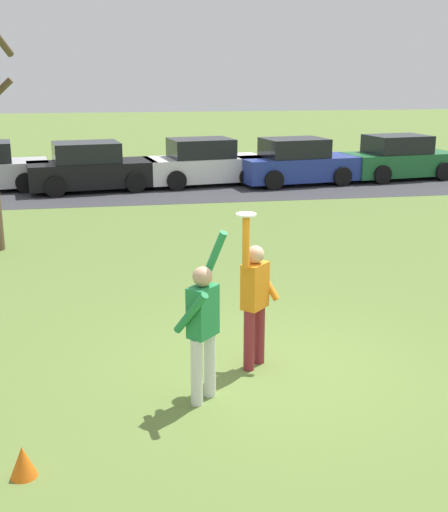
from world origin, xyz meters
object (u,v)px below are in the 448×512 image
at_px(person_catcher, 255,296).
at_px(field_cone_orange, 23,462).
at_px(parked_car_green, 399,159).
at_px(person_defender, 203,323).
at_px(parked_car_white, 204,164).
at_px(parked_car_black, 91,168).
at_px(frisbee_disc, 246,214).
at_px(parked_car_blue, 297,163).

bearing_deg(person_catcher, field_cone_orange, -8.81).
distance_m(person_catcher, parked_car_green, 17.08).
height_order(person_defender, parked_car_white, person_defender).
bearing_deg(parked_car_black, person_defender, -92.23).
height_order(parked_car_black, parked_car_white, same).
height_order(person_defender, frisbee_disc, frisbee_disc).
bearing_deg(frisbee_disc, field_cone_orange, -144.11).
distance_m(frisbee_disc, parked_car_blue, 15.19).
xyz_separation_m(person_catcher, parked_car_white, (1.47, 14.65, -0.25)).
height_order(frisbee_disc, parked_car_black, frisbee_disc).
xyz_separation_m(frisbee_disc, parked_car_black, (-2.23, 14.26, -1.37)).
bearing_deg(parked_car_white, person_catcher, -104.11).
bearing_deg(person_defender, field_cone_orange, 166.84).
relative_size(parked_car_black, parked_car_blue, 1.00).
distance_m(parked_car_black, parked_car_green, 11.12).
distance_m(person_catcher, frisbee_disc, 1.13).
distance_m(parked_car_white, field_cone_orange, 17.18).
distance_m(person_catcher, parked_car_white, 14.72).
relative_size(parked_car_green, field_cone_orange, 13.49).
relative_size(frisbee_disc, parked_car_green, 0.06).
distance_m(person_catcher, parked_car_blue, 14.93).
bearing_deg(person_defender, person_catcher, 0.00).
bearing_deg(parked_car_blue, parked_car_green, -1.12).
height_order(person_catcher, parked_car_green, person_catcher).
height_order(parked_car_white, parked_car_blue, same).
xyz_separation_m(parked_car_black, parked_car_white, (3.87, 0.55, 0.00)).
distance_m(person_defender, parked_car_green, 18.17).
xyz_separation_m(person_defender, frisbee_disc, (0.63, 0.64, 1.11)).
xyz_separation_m(parked_car_white, parked_car_green, (7.24, 0.05, 0.00)).
distance_m(person_catcher, person_defender, 1.12).
relative_size(person_catcher, parked_car_white, 0.48).
bearing_deg(parked_car_black, parked_car_blue, -7.70).
relative_size(parked_car_black, parked_car_green, 1.00).
bearing_deg(parked_car_green, person_defender, -129.88).
relative_size(person_catcher, parked_car_blue, 0.48).
relative_size(frisbee_disc, field_cone_orange, 0.77).
bearing_deg(person_catcher, parked_car_black, -125.71).
height_order(parked_car_black, parked_car_green, same).
distance_m(person_catcher, parked_car_black, 14.30).
bearing_deg(frisbee_disc, person_catcher, 45.33).
relative_size(person_catcher, parked_car_green, 0.48).
height_order(person_catcher, frisbee_disc, frisbee_disc).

